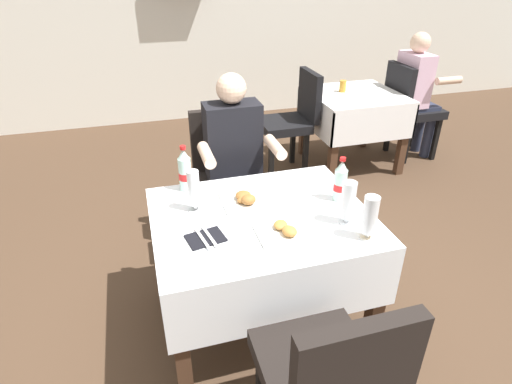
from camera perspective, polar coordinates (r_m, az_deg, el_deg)
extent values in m
plane|color=#473323|center=(2.54, 1.40, -18.14)|extent=(11.00, 11.00, 0.00)
cube|color=white|center=(2.14, 0.75, -3.37)|extent=(1.10, 0.89, 0.02)
cube|color=white|center=(1.92, 4.62, -14.47)|extent=(1.10, 0.02, 0.32)
cube|color=white|center=(2.58, -2.08, -1.51)|extent=(1.10, 0.02, 0.32)
cube|color=white|center=(2.17, -13.26, -9.23)|extent=(0.02, 0.89, 0.32)
cube|color=white|center=(2.42, 13.12, -4.73)|extent=(0.02, 0.89, 0.32)
cube|color=#472D1E|center=(2.02, -10.12, -19.99)|extent=(0.07, 0.07, 0.71)
cube|color=#472D1E|center=(2.26, 15.99, -14.25)|extent=(0.07, 0.07, 0.71)
cube|color=#472D1E|center=(2.59, -12.31, -7.30)|extent=(0.07, 0.07, 0.71)
cube|color=#472D1E|center=(2.79, 8.06, -4.02)|extent=(0.07, 0.07, 0.71)
cube|color=black|center=(2.87, -3.59, 0.50)|extent=(0.44, 0.44, 0.08)
cube|color=black|center=(2.98, -4.84, 7.11)|extent=(0.42, 0.06, 0.44)
cube|color=black|center=(2.85, -6.00, -6.24)|extent=(0.04, 0.04, 0.45)
cube|color=black|center=(2.91, 0.61, -5.18)|extent=(0.04, 0.04, 0.45)
cube|color=black|center=(3.13, -7.19, -2.73)|extent=(0.04, 0.04, 0.45)
cube|color=black|center=(3.18, -1.16, -1.84)|extent=(0.04, 0.04, 0.45)
cube|color=black|center=(1.77, 8.27, -22.43)|extent=(0.44, 0.44, 0.08)
cube|color=black|center=(1.44, 13.37, -23.26)|extent=(0.42, 0.06, 0.44)
cube|color=black|center=(2.13, 10.29, -22.22)|extent=(0.04, 0.04, 0.45)
cube|color=black|center=(2.04, 0.78, -24.65)|extent=(0.04, 0.04, 0.45)
cylinder|color=#282D42|center=(2.84, -3.28, -6.20)|extent=(0.10, 0.10, 0.45)
cylinder|color=#282D42|center=(2.87, -0.16, -5.69)|extent=(0.10, 0.10, 0.45)
cube|color=#282D42|center=(2.84, -2.63, 0.59)|extent=(0.34, 0.36, 0.12)
cube|color=black|center=(2.77, -3.17, 6.98)|extent=(0.36, 0.20, 0.50)
sphere|color=beige|center=(2.66, -3.38, 13.86)|extent=(0.19, 0.19, 0.19)
cylinder|color=beige|center=(2.52, -6.74, 5.02)|extent=(0.07, 0.26, 0.07)
cylinder|color=beige|center=(2.61, 2.61, 6.14)|extent=(0.07, 0.26, 0.07)
cube|color=white|center=(1.98, 3.51, -5.77)|extent=(0.23, 0.23, 0.01)
ellipsoid|color=#B77A38|center=(2.01, 3.34, -4.47)|extent=(0.10, 0.10, 0.03)
ellipsoid|color=#B77A38|center=(1.96, 4.57, -5.31)|extent=(0.08, 0.09, 0.04)
cube|color=white|center=(2.24, -1.73, -1.20)|extent=(0.23, 0.23, 0.01)
ellipsoid|color=#99602D|center=(2.23, -1.72, -0.49)|extent=(0.10, 0.11, 0.04)
ellipsoid|color=#99602D|center=(2.21, -1.77, -1.04)|extent=(0.08, 0.07, 0.03)
ellipsoid|color=#99602D|center=(2.19, -1.02, -1.04)|extent=(0.09, 0.09, 0.05)
cylinder|color=white|center=(2.03, 14.78, -5.98)|extent=(0.07, 0.07, 0.01)
cylinder|color=white|center=(2.02, 14.84, -5.56)|extent=(0.02, 0.02, 0.03)
cylinder|color=white|center=(1.96, 15.24, -2.99)|extent=(0.07, 0.07, 0.18)
cylinder|color=#C68928|center=(1.99, 15.06, -4.16)|extent=(0.06, 0.06, 0.09)
cylinder|color=white|center=(2.19, -8.22, -2.35)|extent=(0.07, 0.07, 0.01)
cylinder|color=white|center=(2.18, -8.26, -1.95)|extent=(0.02, 0.02, 0.03)
cylinder|color=white|center=(2.13, -8.46, 0.56)|extent=(0.06, 0.06, 0.19)
cylinder|color=gold|center=(2.15, -8.37, -0.59)|extent=(0.06, 0.06, 0.09)
cylinder|color=white|center=(2.12, 12.05, -4.03)|extent=(0.07, 0.07, 0.01)
cylinder|color=white|center=(2.11, 12.10, -3.62)|extent=(0.02, 0.02, 0.03)
cylinder|color=white|center=(2.05, 12.41, -1.05)|extent=(0.07, 0.07, 0.19)
cylinder|color=black|center=(2.07, 12.28, -2.12)|extent=(0.06, 0.06, 0.10)
cylinder|color=silver|center=(2.26, 11.33, 0.91)|extent=(0.07, 0.07, 0.18)
cylinder|color=red|center=(2.27, 11.31, 0.72)|extent=(0.07, 0.07, 0.04)
cone|color=silver|center=(2.21, 11.62, 3.53)|extent=(0.06, 0.06, 0.05)
cylinder|color=red|center=(2.20, 11.72, 4.39)|extent=(0.03, 0.03, 0.02)
cylinder|color=silver|center=(2.35, -9.59, 2.40)|extent=(0.07, 0.07, 0.19)
cylinder|color=red|center=(2.35, -9.57, 2.19)|extent=(0.07, 0.07, 0.04)
cone|color=silver|center=(2.30, -9.84, 5.11)|extent=(0.06, 0.06, 0.05)
cylinder|color=red|center=(2.28, -9.92, 5.96)|extent=(0.03, 0.03, 0.02)
cube|color=black|center=(1.97, -6.86, -6.22)|extent=(0.19, 0.16, 0.01)
cube|color=silver|center=(1.96, -7.36, -6.19)|extent=(0.05, 0.19, 0.01)
cube|color=silver|center=(1.97, -6.38, -5.92)|extent=(0.05, 0.19, 0.01)
cube|color=white|center=(4.22, 13.33, 12.76)|extent=(0.84, 0.84, 0.02)
cube|color=white|center=(3.94, 15.85, 8.63)|extent=(0.84, 0.02, 0.32)
cube|color=white|center=(4.62, 10.66, 12.24)|extent=(0.84, 0.02, 0.32)
cube|color=white|center=(4.09, 7.89, 10.25)|extent=(0.02, 0.84, 0.32)
cube|color=white|center=(4.48, 17.81, 10.82)|extent=(0.02, 0.84, 0.32)
cube|color=#472D1E|center=(3.89, 10.48, 5.86)|extent=(0.07, 0.07, 0.71)
cube|color=#472D1E|center=(4.24, 19.36, 6.71)|extent=(0.07, 0.07, 0.71)
cube|color=#472D1E|center=(4.49, 6.52, 9.42)|extent=(0.07, 0.07, 0.71)
cube|color=#472D1E|center=(4.80, 14.66, 10.00)|extent=(0.07, 0.07, 0.71)
cube|color=black|center=(4.00, 3.73, 9.10)|extent=(0.44, 0.44, 0.08)
cube|color=black|center=(4.01, 7.31, 12.88)|extent=(0.06, 0.42, 0.44)
cube|color=black|center=(4.20, 0.64, 6.28)|extent=(0.04, 0.04, 0.45)
cube|color=black|center=(3.91, 2.08, 4.39)|extent=(0.04, 0.04, 0.45)
cube|color=black|center=(4.31, 5.00, 6.75)|extent=(0.04, 0.04, 0.45)
cube|color=black|center=(4.02, 6.71, 4.94)|extent=(0.04, 0.04, 0.45)
cube|color=black|center=(4.68, 20.92, 10.25)|extent=(0.44, 0.44, 0.08)
cube|color=black|center=(4.46, 18.85, 13.27)|extent=(0.06, 0.42, 0.44)
cube|color=black|center=(4.74, 23.19, 6.60)|extent=(0.04, 0.04, 0.45)
cube|color=black|center=(4.98, 20.87, 8.13)|extent=(0.04, 0.04, 0.45)
cube|color=black|center=(4.54, 19.79, 6.29)|extent=(0.04, 0.04, 0.45)
cube|color=black|center=(4.79, 17.55, 7.89)|extent=(0.04, 0.04, 0.45)
cylinder|color=#282D42|center=(4.79, 22.28, 7.00)|extent=(0.10, 0.10, 0.45)
cylinder|color=#282D42|center=(4.90, 21.20, 7.72)|extent=(0.10, 0.10, 0.45)
cube|color=#282D42|center=(4.66, 20.76, 10.47)|extent=(0.36, 0.34, 0.12)
cube|color=silver|center=(4.53, 20.62, 14.13)|extent=(0.20, 0.36, 0.50)
sphere|color=beige|center=(4.46, 21.42, 18.37)|extent=(0.19, 0.19, 0.19)
cylinder|color=beige|center=(4.50, 24.69, 13.59)|extent=(0.26, 0.07, 0.07)
cylinder|color=beige|center=(4.83, 21.50, 15.14)|extent=(0.26, 0.07, 0.07)
cylinder|color=#C68928|center=(4.23, 11.69, 13.89)|extent=(0.06, 0.06, 0.11)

